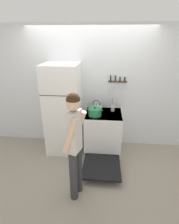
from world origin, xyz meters
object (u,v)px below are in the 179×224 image
object	(u,v)px
tea_kettle	(96,108)
refrigerator	(63,110)
person	(75,143)
dutch_oven_pot	(95,112)
stove_range	(103,133)
utensil_jar	(113,108)

from	to	relation	value
tea_kettle	refrigerator	bearing A→B (deg)	-169.08
refrigerator	person	size ratio (longest dim) A/B	1.11
dutch_oven_pot	refrigerator	bearing A→B (deg)	168.19
stove_range	dutch_oven_pot	size ratio (longest dim) A/B	4.45
stove_range	person	size ratio (longest dim) A/B	0.82
refrigerator	person	world-z (taller)	refrigerator
stove_range	utensil_jar	size ratio (longest dim) A/B	5.32
refrigerator	tea_kettle	xyz separation A→B (m)	(0.67, 0.13, 0.02)
utensil_jar	stove_range	bearing A→B (deg)	-136.12
dutch_oven_pot	utensil_jar	world-z (taller)	utensil_jar
stove_range	dutch_oven_pot	bearing A→B (deg)	-150.01
dutch_oven_pot	person	xyz separation A→B (m)	(-0.21, -1.08, -0.01)
dutch_oven_pot	utensil_jar	bearing A→B (deg)	37.95
tea_kettle	utensil_jar	distance (m)	0.34
refrigerator	dutch_oven_pot	xyz separation A→B (m)	(0.66, -0.14, 0.04)
tea_kettle	stove_range	bearing A→B (deg)	-48.10
stove_range	person	world-z (taller)	person
dutch_oven_pot	tea_kettle	xyz separation A→B (m)	(0.01, 0.27, -0.01)
refrigerator	dutch_oven_pot	bearing A→B (deg)	-11.81
refrigerator	tea_kettle	bearing A→B (deg)	10.92
tea_kettle	person	xyz separation A→B (m)	(-0.22, -1.35, 0.01)
refrigerator	tea_kettle	distance (m)	0.68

